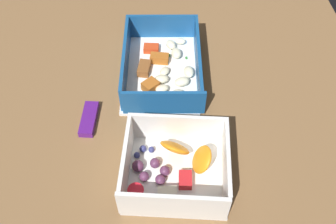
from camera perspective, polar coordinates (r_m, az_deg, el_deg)
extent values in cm
cube|color=brown|center=(68.10, -0.64, -0.49)|extent=(80.00, 80.00, 2.00)
cube|color=white|center=(73.28, -0.92, 5.99)|extent=(21.60, 15.61, 0.60)
cube|color=#19518C|center=(64.41, -1.02, 1.39)|extent=(1.61, 14.18, 5.28)
cube|color=#19518C|center=(78.68, -0.90, 12.74)|extent=(1.61, 14.18, 5.28)
cube|color=#19518C|center=(71.62, -6.44, 7.57)|extent=(19.43, 1.99, 5.28)
cube|color=#19518C|center=(71.42, 4.55, 7.62)|extent=(19.43, 1.99, 5.28)
ellipsoid|color=beige|center=(71.71, 3.14, 6.04)|extent=(2.83, 2.05, 1.37)
ellipsoid|color=beige|center=(69.88, 2.12, 4.57)|extent=(2.76, 3.31, 1.42)
ellipsoid|color=beige|center=(77.08, 0.45, 10.06)|extent=(2.99, 2.44, 1.30)
ellipsoid|color=beige|center=(78.12, 1.86, 10.55)|extent=(1.86, 2.37, 1.07)
ellipsoid|color=beige|center=(75.20, 1.26, 8.81)|extent=(2.81, 1.99, 1.39)
ellipsoid|color=beige|center=(71.93, -0.50, 6.13)|extent=(2.77, 2.54, 1.14)
ellipsoid|color=beige|center=(68.86, -0.65, 3.52)|extent=(2.36, 2.86, 1.23)
ellipsoid|color=beige|center=(70.31, -0.83, 4.95)|extent=(2.36, 3.03, 1.37)
ellipsoid|color=beige|center=(67.78, 1.27, 2.64)|extent=(3.03, 3.44, 1.43)
cube|color=#AD5B1E|center=(74.32, -1.60, 8.02)|extent=(2.44, 3.81, 1.66)
cube|color=red|center=(76.77, -2.53, 9.49)|extent=(2.32, 3.17, 1.22)
cube|color=brown|center=(72.70, -3.60, 6.55)|extent=(3.94, 2.84, 1.45)
cube|color=#AD5B1E|center=(69.33, -2.65, 3.92)|extent=(3.46, 3.52, 1.78)
cube|color=#387A33|center=(69.83, -1.05, 3.46)|extent=(0.60, 0.40, 0.20)
cube|color=#387A33|center=(75.55, 2.77, 8.09)|extent=(0.60, 0.40, 0.20)
cube|color=#387A33|center=(74.31, -0.32, 7.24)|extent=(0.60, 0.40, 0.20)
cube|color=#387A33|center=(75.98, 0.19, 8.47)|extent=(0.60, 0.40, 0.20)
cube|color=white|center=(60.08, 1.14, -9.33)|extent=(15.88, 17.26, 0.60)
cube|color=white|center=(54.19, 0.87, -13.88)|extent=(2.63, 15.51, 5.88)
cube|color=white|center=(60.91, 1.46, -2.34)|extent=(2.63, 15.51, 5.88)
cube|color=white|center=(57.81, -6.31, -7.36)|extent=(12.74, 2.26, 5.88)
cube|color=white|center=(57.69, 8.71, -8.05)|extent=(12.74, 2.26, 5.88)
ellipsoid|color=orange|center=(59.38, 1.03, -5.34)|extent=(5.99, 6.25, 4.65)
ellipsoid|color=orange|center=(58.54, 5.08, -7.09)|extent=(4.61, 3.82, 4.51)
cube|color=red|center=(58.43, 2.61, -10.14)|extent=(2.79, 2.20, 1.58)
cube|color=#F4EACC|center=(57.19, -0.09, -12.33)|extent=(2.24, 2.92, 1.71)
sphere|color=#562D4C|center=(58.40, -1.16, -10.09)|extent=(1.60, 1.60, 1.60)
sphere|color=#562D4C|center=(59.80, -1.95, -7.65)|extent=(1.66, 1.66, 1.66)
sphere|color=#562D4C|center=(58.80, -3.59, -9.60)|extent=(1.53, 1.53, 1.53)
sphere|color=#562D4C|center=(59.55, -4.53, -8.07)|extent=(1.87, 1.87, 1.87)
sphere|color=#562D4C|center=(59.11, -0.46, -8.80)|extent=(1.62, 1.62, 1.62)
cone|color=red|center=(57.39, -4.82, -11.99)|extent=(2.45, 2.45, 1.96)
sphere|color=navy|center=(61.57, -3.77, -5.51)|extent=(1.16, 1.16, 1.16)
sphere|color=navy|center=(61.07, -4.68, -6.46)|extent=(1.03, 1.03, 1.03)
sphere|color=navy|center=(61.48, -2.48, -5.65)|extent=(1.03, 1.03, 1.03)
cube|color=#51197A|center=(66.99, -11.75, -1.02)|extent=(7.24, 3.25, 1.20)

